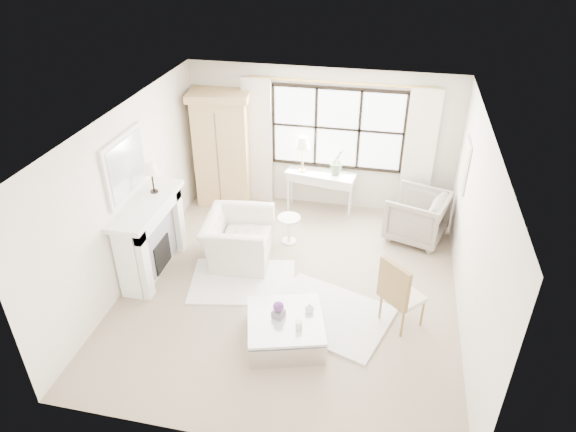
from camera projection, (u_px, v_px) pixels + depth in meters
name	position (u px, v px, depth m)	size (l,w,h in m)	color
floor	(291.00, 287.00, 7.98)	(5.50, 5.50, 0.00)	gray
ceiling	(291.00, 123.00, 6.58)	(5.50, 5.50, 0.00)	white
wall_back	(321.00, 140.00, 9.58)	(5.00, 5.00, 0.00)	beige
wall_front	(233.00, 354.00, 4.98)	(5.00, 5.00, 0.00)	silver
wall_left	(129.00, 195.00, 7.73)	(5.50, 5.50, 0.00)	white
wall_right	(474.00, 233.00, 6.83)	(5.50, 5.50, 0.00)	silver
window_pane	(337.00, 129.00, 9.38)	(2.40, 0.02, 1.50)	white
window_frame	(337.00, 129.00, 9.38)	(2.50, 0.04, 1.50)	black
curtain_rod	(339.00, 82.00, 8.89)	(0.04, 0.04, 3.30)	gold
curtain_left	(258.00, 142.00, 9.78)	(0.55, 0.10, 2.47)	beige
curtain_right	(419.00, 156.00, 9.24)	(0.55, 0.10, 2.47)	white
fireplace	(149.00, 236.00, 8.05)	(0.58, 1.66, 1.26)	white
mirror_frame	(125.00, 166.00, 7.47)	(0.05, 1.15, 0.95)	silver
mirror_glass	(127.00, 166.00, 7.47)	(0.02, 1.00, 0.80)	silver
art_frame	(464.00, 165.00, 8.16)	(0.04, 0.62, 0.82)	white
art_canvas	(463.00, 165.00, 8.16)	(0.01, 0.52, 0.72)	beige
mantel_lamp	(151.00, 169.00, 7.80)	(0.22, 0.22, 0.51)	black
armoire	(223.00, 148.00, 9.77)	(1.20, 0.84, 2.24)	tan
console_table	(320.00, 191.00, 9.83)	(1.35, 0.64, 0.80)	silver
console_lamp	(303.00, 144.00, 9.40)	(0.28, 0.28, 0.69)	#AE8D3C
orchid_plant	(338.00, 161.00, 9.44)	(0.29, 0.24, 0.53)	#546E49
side_table	(289.00, 226.00, 8.90)	(0.40, 0.40, 0.51)	white
rug_left	(243.00, 281.00, 8.09)	(1.62, 1.14, 0.03)	white
rug_right	(329.00, 314.00, 7.43)	(1.68, 1.26, 0.03)	silver
club_armchair	(238.00, 239.00, 8.46)	(1.19, 1.04, 0.78)	beige
wingback_chair	(417.00, 216.00, 8.97)	(0.93, 0.96, 0.87)	gray
french_chair	(401.00, 306.00, 7.15)	(0.68, 0.68, 1.08)	olive
coffee_table	(285.00, 330.00, 6.92)	(1.24, 1.24, 0.38)	silver
planter_box	(279.00, 314.00, 6.82)	(0.14, 0.14, 0.11)	slate
planter_flowers	(278.00, 307.00, 6.76)	(0.14, 0.14, 0.14)	#61317A
pillar_candle	(299.00, 325.00, 6.62)	(0.09, 0.09, 0.12)	silver
coffee_vase	(309.00, 308.00, 6.90)	(0.13, 0.13, 0.13)	silver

